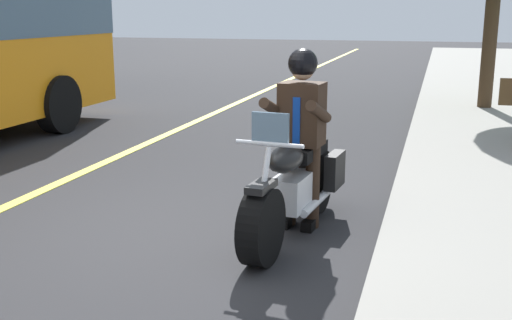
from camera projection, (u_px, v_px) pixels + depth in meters
name	position (u px, v px, depth m)	size (l,w,h in m)	color
ground_plane	(156.00, 241.00, 5.79)	(80.00, 80.00, 0.00)	#28282B
motorcycle_main	(294.00, 187.00, 5.92)	(2.22, 0.73, 1.26)	black
rider_main	(301.00, 123.00, 5.95)	(0.66, 0.59, 1.74)	black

